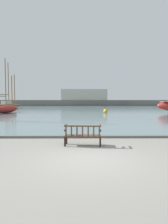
# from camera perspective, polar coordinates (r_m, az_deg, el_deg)

# --- Properties ---
(ground_plane) EXTENTS (160.00, 160.00, 0.00)m
(ground_plane) POSITION_cam_1_polar(r_m,az_deg,el_deg) (6.98, 1.65, -13.31)
(ground_plane) COLOR gray
(harbor_water) EXTENTS (100.00, 80.00, 0.08)m
(harbor_water) POSITION_cam_1_polar(r_m,az_deg,el_deg) (50.72, -0.18, 1.26)
(harbor_water) COLOR slate
(harbor_water) RESTS_ON ground
(quay_edge_kerb) EXTENTS (40.00, 0.30, 0.12)m
(quay_edge_kerb) POSITION_cam_1_polar(r_m,az_deg,el_deg) (10.71, 0.88, -7.04)
(quay_edge_kerb) COLOR #5B5954
(quay_edge_kerb) RESTS_ON ground
(park_bench) EXTENTS (1.63, 0.63, 0.92)m
(park_bench) POSITION_cam_1_polar(r_m,az_deg,el_deg) (8.83, -0.33, -6.60)
(park_bench) COLOR black
(park_bench) RESTS_ON ground
(sailboat_nearest_port) EXTENTS (4.24, 7.93, 10.31)m
(sailboat_nearest_port) POSITION_cam_1_polar(r_m,az_deg,el_deg) (48.26, -20.83, 1.90)
(sailboat_nearest_port) COLOR brown
(sailboat_nearest_port) RESTS_ON harbor_water
(sailboat_distant_harbor) EXTENTS (2.62, 6.05, 8.01)m
(sailboat_distant_harbor) POSITION_cam_1_polar(r_m,az_deg,el_deg) (31.65, -21.51, 0.96)
(sailboat_distant_harbor) COLOR maroon
(sailboat_distant_harbor) RESTS_ON harbor_water
(channel_buoy) EXTENTS (0.61, 0.61, 1.31)m
(channel_buoy) POSITION_cam_1_polar(r_m,az_deg,el_deg) (29.66, 6.20, 0.33)
(channel_buoy) COLOR gold
(channel_buoy) RESTS_ON harbor_water
(far_breakwater) EXTENTS (57.96, 2.40, 5.46)m
(far_breakwater) POSITION_cam_1_polar(r_m,az_deg,el_deg) (65.03, -0.16, 3.24)
(far_breakwater) COLOR #66605B
(far_breakwater) RESTS_ON ground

